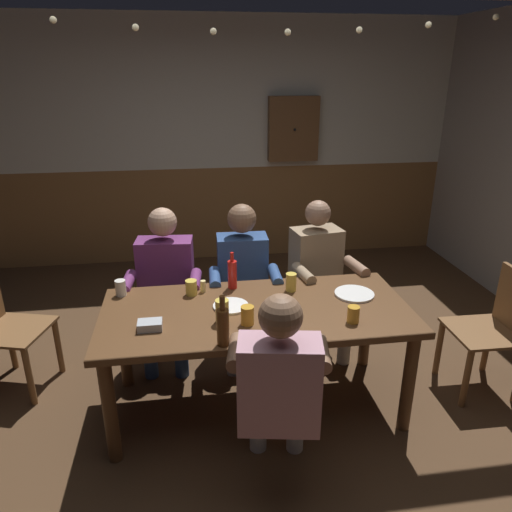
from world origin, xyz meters
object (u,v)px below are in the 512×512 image
at_px(bottle_0, 232,274).
at_px(pint_glass_1, 247,315).
at_px(person_0, 165,280).
at_px(pint_glass_5, 191,288).
at_px(bottle_1, 223,326).
at_px(person_3, 279,383).
at_px(pint_glass_4, 353,314).
at_px(pint_glass_2, 291,282).
at_px(person_1, 243,276).
at_px(person_2, 319,272).
at_px(dining_table, 257,322).
at_px(pint_glass_3, 282,327).
at_px(pint_glass_0, 121,288).
at_px(condiment_caddy, 150,325).
at_px(chair_empty_near_right, 495,328).
at_px(wall_dart_cabinet, 293,129).
at_px(chair_empty_near_left, 2,326).
at_px(table_candle, 203,286).
at_px(pint_glass_6, 222,311).
at_px(plate_0, 354,294).
at_px(plate_1, 231,306).

bearing_deg(bottle_0, pint_glass_1, -85.98).
height_order(person_0, pint_glass_5, person_0).
bearing_deg(person_0, bottle_1, 113.55).
relative_size(person_3, pint_glass_1, 10.39).
bearing_deg(pint_glass_4, pint_glass_2, 119.65).
height_order(person_1, pint_glass_4, person_1).
bearing_deg(person_2, pint_glass_5, 12.00).
relative_size(person_2, pint_glass_2, 9.77).
xyz_separation_m(dining_table, person_1, (-0.00, 0.66, 0.03)).
relative_size(person_0, pint_glass_1, 10.56).
relative_size(person_1, bottle_1, 4.10).
xyz_separation_m(person_3, pint_glass_3, (0.07, 0.30, 0.15)).
relative_size(pint_glass_0, pint_glass_5, 1.04).
height_order(person_2, condiment_caddy, person_2).
distance_m(person_1, chair_empty_near_right, 1.81).
bearing_deg(condiment_caddy, bottle_0, 42.76).
relative_size(pint_glass_5, wall_dart_cabinet, 0.15).
xyz_separation_m(person_3, pint_glass_0, (-0.87, 1.00, 0.13)).
xyz_separation_m(person_1, pint_glass_2, (0.27, -0.43, 0.12)).
bearing_deg(pint_glass_0, bottle_0, 0.62).
height_order(chair_empty_near_left, pint_glass_5, chair_empty_near_left).
xyz_separation_m(person_3, wall_dart_cabinet, (0.81, 3.38, 0.85)).
xyz_separation_m(pint_glass_0, wall_dart_cabinet, (1.68, 2.38, 0.73)).
height_order(person_3, pint_glass_0, person_3).
height_order(person_0, pint_glass_0, person_0).
xyz_separation_m(chair_empty_near_left, pint_glass_4, (2.25, -0.73, 0.30)).
xyz_separation_m(person_3, table_candle, (-0.33, 0.98, 0.11)).
relative_size(pint_glass_2, pint_glass_6, 0.87).
bearing_deg(wall_dart_cabinet, condiment_caddy, -117.10).
bearing_deg(pint_glass_3, pint_glass_6, 141.35).
bearing_deg(bottle_0, person_2, 24.72).
bearing_deg(chair_empty_near_right, plate_0, 82.95).
bearing_deg(bottle_0, person_0, 144.53).
xyz_separation_m(dining_table, chair_empty_near_right, (1.65, -0.04, -0.16)).
xyz_separation_m(dining_table, pint_glass_0, (-0.86, 0.33, 0.15)).
xyz_separation_m(plate_1, wall_dart_cabinet, (0.98, 2.66, 0.77)).
bearing_deg(pint_glass_6, plate_0, 14.48).
relative_size(person_0, bottle_0, 4.63).
bearing_deg(chair_empty_near_left, pint_glass_6, 83.46).
distance_m(dining_table, pint_glass_1, 0.24).
xyz_separation_m(pint_glass_0, pint_glass_5, (0.46, -0.06, -0.00)).
bearing_deg(pint_glass_1, pint_glass_2, 49.37).
bearing_deg(wall_dart_cabinet, pint_glass_5, -116.51).
distance_m(chair_empty_near_right, plate_0, 1.02).
relative_size(bottle_0, bottle_1, 0.88).
distance_m(chair_empty_near_left, pint_glass_2, 2.02).
bearing_deg(plate_1, pint_glass_4, -23.00).
distance_m(person_1, plate_1, 0.63).
height_order(plate_1, pint_glass_2, pint_glass_2).
relative_size(chair_empty_near_right, bottle_0, 3.39).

